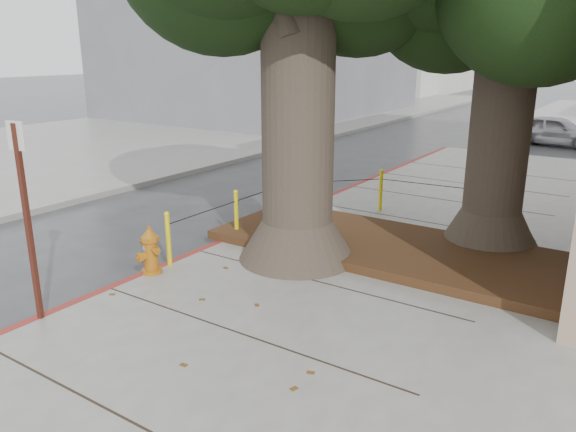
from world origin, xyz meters
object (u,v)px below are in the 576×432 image
car_dark (279,112)px  signpost (26,211)px  fire_hydrant (150,250)px  car_silver (556,131)px

car_dark → signpost: bearing=-67.4°
signpost → fire_hydrant: bearing=76.1°
signpost → car_dark: signpost is taller
fire_hydrant → car_silver: car_silver is taller
car_silver → car_dark: car_dark is taller
fire_hydrant → signpost: size_ratio=0.30×
fire_hydrant → car_dark: car_dark is taller
fire_hydrant → car_silver: (3.04, 18.36, 0.05)m
fire_hydrant → car_silver: size_ratio=0.23×
car_silver → fire_hydrant: bearing=175.0°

